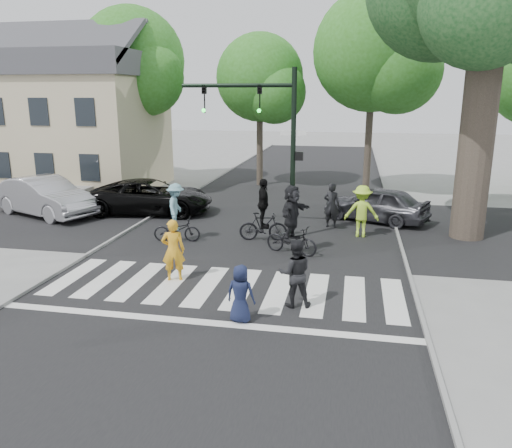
{
  "coord_description": "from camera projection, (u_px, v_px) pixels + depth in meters",
  "views": [
    {
      "loc": [
        3.32,
        -11.31,
        5.1
      ],
      "look_at": [
        0.5,
        3.0,
        1.3
      ],
      "focal_mm": 35.0,
      "sensor_mm": 36.0,
      "label": 1
    }
  ],
  "objects": [
    {
      "name": "bg_tree_1",
      "position": [
        135.0,
        65.0,
        27.3
      ],
      "size": [
        6.09,
        5.8,
        9.8
      ],
      "color": "brown",
      "rests_on": "ground"
    },
    {
      "name": "pedestrian_adult",
      "position": [
        295.0,
        273.0,
        12.2
      ],
      "size": [
        0.95,
        0.81,
        1.72
      ],
      "primitive_type": "imported",
      "rotation": [
        0.0,
        0.0,
        3.35
      ],
      "color": "black",
      "rests_on": "ground"
    },
    {
      "name": "traffic_signal",
      "position": [
        270.0,
        130.0,
        17.48
      ],
      "size": [
        4.45,
        0.29,
        6.0
      ],
      "color": "black",
      "rests_on": "ground"
    },
    {
      "name": "road_stem",
      "position": [
        253.0,
        245.0,
        17.39
      ],
      "size": [
        10.0,
        70.0,
        0.01
      ],
      "primitive_type": "cube",
      "color": "black",
      "rests_on": "ground"
    },
    {
      "name": "car_grey",
      "position": [
        376.0,
        204.0,
        20.53
      ],
      "size": [
        4.58,
        3.27,
        1.45
      ],
      "primitive_type": "imported",
      "rotation": [
        0.0,
        0.0,
        -1.98
      ],
      "color": "#34343A",
      "rests_on": "ground"
    },
    {
      "name": "cyclist_right",
      "position": [
        292.0,
        224.0,
        16.21
      ],
      "size": [
        1.92,
        1.78,
        2.3
      ],
      "color": "black",
      "rests_on": "ground"
    },
    {
      "name": "house",
      "position": [
        79.0,
        119.0,
        27.11
      ],
      "size": [
        8.4,
        8.1,
        8.82
      ],
      "color": "#C7B891",
      "rests_on": "ground"
    },
    {
      "name": "cyclist_mid",
      "position": [
        263.0,
        215.0,
        17.74
      ],
      "size": [
        1.77,
        1.1,
        2.25
      ],
      "color": "black",
      "rests_on": "ground"
    },
    {
      "name": "road_cross",
      "position": [
        268.0,
        224.0,
        20.24
      ],
      "size": [
        70.0,
        10.0,
        0.01
      ],
      "primitive_type": "cube",
      "color": "black",
      "rests_on": "ground"
    },
    {
      "name": "curb_right",
      "position": [
        403.0,
        252.0,
        16.44
      ],
      "size": [
        0.1,
        70.0,
        0.1
      ],
      "primitive_type": "cube",
      "color": "gray",
      "rests_on": "ground"
    },
    {
      "name": "bystander_dark",
      "position": [
        332.0,
        205.0,
        19.5
      ],
      "size": [
        0.75,
        0.6,
        1.78
      ],
      "primitive_type": "imported",
      "rotation": [
        0.0,
        0.0,
        2.85
      ],
      "color": "black",
      "rests_on": "ground"
    },
    {
      "name": "crosswalk",
      "position": [
        221.0,
        292.0,
        13.27
      ],
      "size": [
        10.0,
        3.85,
        0.01
      ],
      "color": "silver",
      "rests_on": "ground"
    },
    {
      "name": "bg_tree_3",
      "position": [
        380.0,
        56.0,
        24.59
      ],
      "size": [
        6.3,
        6.0,
        10.2
      ],
      "color": "brown",
      "rests_on": "ground"
    },
    {
      "name": "bg_tree_2",
      "position": [
        264.0,
        82.0,
        27.3
      ],
      "size": [
        5.04,
        4.8,
        8.4
      ],
      "color": "brown",
      "rests_on": "ground"
    },
    {
      "name": "car_silver",
      "position": [
        45.0,
        196.0,
        21.46
      ],
      "size": [
        5.39,
        3.58,
        1.68
      ],
      "primitive_type": "imported",
      "rotation": [
        0.0,
        0.0,
        1.18
      ],
      "color": "#ABAAB0",
      "rests_on": "ground"
    },
    {
      "name": "ground",
      "position": [
        214.0,
        302.0,
        12.65
      ],
      "size": [
        120.0,
        120.0,
        0.0
      ],
      "primitive_type": "plane",
      "color": "gray",
      "rests_on": "ground"
    },
    {
      "name": "pedestrian_child",
      "position": [
        241.0,
        294.0,
        11.4
      ],
      "size": [
        0.72,
        0.52,
        1.37
      ],
      "primitive_type": "imported",
      "rotation": [
        0.0,
        0.0,
        3.01
      ],
      "color": "#171E3C",
      "rests_on": "ground"
    },
    {
      "name": "cyclist_left",
      "position": [
        176.0,
        217.0,
        17.62
      ],
      "size": [
        1.72,
        1.16,
        2.1
      ],
      "color": "black",
      "rests_on": "ground"
    },
    {
      "name": "curb_left",
      "position": [
        119.0,
        236.0,
        18.33
      ],
      "size": [
        0.1,
        70.0,
        0.1
      ],
      "primitive_type": "cube",
      "color": "gray",
      "rests_on": "ground"
    },
    {
      "name": "bystander_hivis",
      "position": [
        362.0,
        211.0,
        18.21
      ],
      "size": [
        1.25,
        0.73,
        1.91
      ],
      "primitive_type": "imported",
      "rotation": [
        0.0,
        0.0,
        3.13
      ],
      "color": "#ACDE33",
      "rests_on": "ground"
    },
    {
      "name": "pedestrian_woman",
      "position": [
        173.0,
        250.0,
        13.92
      ],
      "size": [
        0.74,
        0.59,
        1.77
      ],
      "primitive_type": "imported",
      "rotation": [
        0.0,
        0.0,
        3.43
      ],
      "color": "gold",
      "rests_on": "ground"
    },
    {
      "name": "bg_tree_0",
      "position": [
        58.0,
        76.0,
        28.86
      ],
      "size": [
        5.46,
        5.2,
        8.97
      ],
      "color": "brown",
      "rests_on": "ground"
    },
    {
      "name": "car_suv",
      "position": [
        150.0,
        197.0,
        21.9
      ],
      "size": [
        5.64,
        3.1,
        1.5
      ],
      "primitive_type": "imported",
      "rotation": [
        0.0,
        0.0,
        1.69
      ],
      "color": "black",
      "rests_on": "ground"
    }
  ]
}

